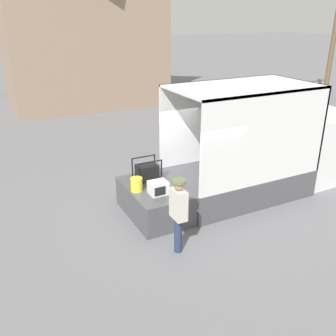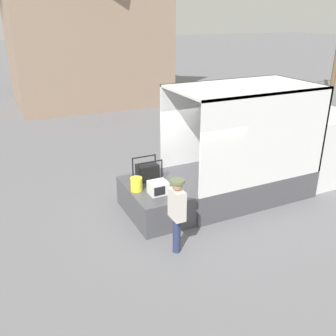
{
  "view_description": "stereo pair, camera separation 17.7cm",
  "coord_description": "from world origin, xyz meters",
  "px_view_note": "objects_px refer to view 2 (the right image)",
  "views": [
    {
      "loc": [
        -4.39,
        -8.08,
        5.03
      ],
      "look_at": [
        -0.4,
        -0.2,
        1.37
      ],
      "focal_mm": 40.0,
      "sensor_mm": 36.0,
      "label": 1
    },
    {
      "loc": [
        -4.23,
        -8.15,
        5.03
      ],
      "look_at": [
        -0.4,
        -0.2,
        1.37
      ],
      "focal_mm": 40.0,
      "sensor_mm": 36.0,
      "label": 2
    }
  ],
  "objects_px": {
    "microwave": "(158,188)",
    "worker_person": "(177,209)",
    "portable_generator": "(148,172)",
    "orange_bucket": "(136,184)",
    "box_truck": "(282,157)"
  },
  "relations": [
    {
      "from": "portable_generator",
      "to": "orange_bucket",
      "type": "xyz_separation_m",
      "value": [
        -0.54,
        -0.52,
        -0.05
      ]
    },
    {
      "from": "portable_generator",
      "to": "orange_bucket",
      "type": "height_order",
      "value": "portable_generator"
    },
    {
      "from": "microwave",
      "to": "worker_person",
      "type": "height_order",
      "value": "worker_person"
    },
    {
      "from": "box_truck",
      "to": "portable_generator",
      "type": "height_order",
      "value": "box_truck"
    },
    {
      "from": "orange_bucket",
      "to": "worker_person",
      "type": "height_order",
      "value": "worker_person"
    },
    {
      "from": "microwave",
      "to": "worker_person",
      "type": "bearing_deg",
      "value": -96.99
    },
    {
      "from": "orange_bucket",
      "to": "microwave",
      "type": "bearing_deg",
      "value": -43.51
    },
    {
      "from": "portable_generator",
      "to": "worker_person",
      "type": "xyz_separation_m",
      "value": [
        -0.29,
        -2.3,
        0.06
      ]
    },
    {
      "from": "box_truck",
      "to": "portable_generator",
      "type": "distance_m",
      "value": 4.29
    },
    {
      "from": "box_truck",
      "to": "worker_person",
      "type": "distance_m",
      "value": 4.89
    },
    {
      "from": "microwave",
      "to": "worker_person",
      "type": "xyz_separation_m",
      "value": [
        -0.17,
        -1.37,
        0.12
      ]
    },
    {
      "from": "box_truck",
      "to": "microwave",
      "type": "distance_m",
      "value": 4.4
    },
    {
      "from": "portable_generator",
      "to": "orange_bucket",
      "type": "relative_size",
      "value": 1.98
    },
    {
      "from": "box_truck",
      "to": "microwave",
      "type": "height_order",
      "value": "box_truck"
    },
    {
      "from": "orange_bucket",
      "to": "worker_person",
      "type": "distance_m",
      "value": 1.8
    }
  ]
}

